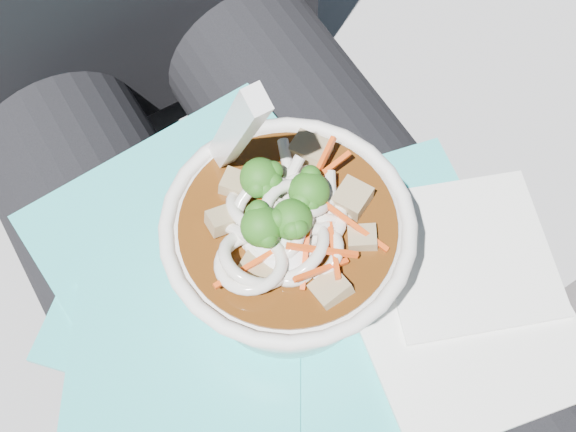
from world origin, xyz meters
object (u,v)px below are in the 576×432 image
stone_ledge (220,288)px  udon_bowl (288,246)px  plastic_bag (282,309)px  person_body (224,190)px  lap (285,303)px

stone_ledge → udon_bowl: udon_bowl is taller
plastic_bag → udon_bowl: 0.06m
stone_ledge → person_body: (0.00, -0.06, 0.32)m
person_body → udon_bowl: (-0.01, -0.11, 0.11)m
lap → person_body: (0.00, 0.09, 0.03)m
person_body → udon_bowl: size_ratio=4.92×
lap → udon_bowl: (-0.01, -0.02, 0.14)m
stone_ledge → lap: lap is taller
person_body → stone_ledge: bearing=90.0°
person_body → udon_bowl: bearing=-94.7°
lap → plastic_bag: 0.09m
lap → person_body: bearing=90.0°
udon_bowl → stone_ledge: bearing=86.9°
stone_ledge → plastic_bag: plastic_bag is taller
stone_ledge → lap: (0.00, -0.15, 0.28)m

